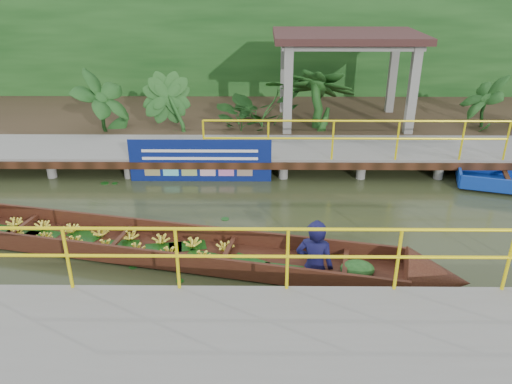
{
  "coord_description": "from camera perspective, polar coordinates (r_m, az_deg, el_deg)",
  "views": [
    {
      "loc": [
        0.4,
        -9.21,
        5.05
      ],
      "look_at": [
        0.31,
        0.5,
        0.6
      ],
      "focal_mm": 35.0,
      "sensor_mm": 36.0,
      "label": 1
    }
  ],
  "objects": [
    {
      "name": "blue_banner",
      "position": [
        12.61,
        -6.39,
        3.58
      ],
      "size": [
        3.57,
        0.04,
        1.12
      ],
      "color": "navy",
      "rests_on": "ground"
    },
    {
      "name": "vendor_boat",
      "position": [
        9.46,
        -7.62,
        -6.0
      ],
      "size": [
        10.63,
        3.22,
        2.36
      ],
      "rotation": [
        0.0,
        0.0,
        -0.21
      ],
      "color": "#33150E",
      "rests_on": "ground"
    },
    {
      "name": "near_dock",
      "position": [
        6.93,
        5.65,
        -18.76
      ],
      "size": [
        18.0,
        2.4,
        1.73
      ],
      "color": "gray",
      "rests_on": "ground"
    },
    {
      "name": "foliage_backdrop",
      "position": [
        19.46,
        -0.72,
        15.59
      ],
      "size": [
        30.0,
        0.8,
        4.0
      ],
      "primitive_type": "cube",
      "color": "#143D13",
      "rests_on": "ground"
    },
    {
      "name": "land_strip",
      "position": [
        17.4,
        -0.85,
        8.51
      ],
      "size": [
        30.0,
        8.0,
        0.45
      ],
      "primitive_type": "cube",
      "color": "#36281B",
      "rests_on": "ground"
    },
    {
      "name": "tropical_plants",
      "position": [
        15.06,
        6.64,
        10.28
      ],
      "size": [
        14.46,
        1.46,
        1.83
      ],
      "color": "#143D13",
      "rests_on": "ground"
    },
    {
      "name": "ground",
      "position": [
        10.51,
        -1.74,
        -4.11
      ],
      "size": [
        80.0,
        80.0,
        0.0
      ],
      "primitive_type": "plane",
      "color": "#282F17",
      "rests_on": "ground"
    },
    {
      "name": "far_dock",
      "position": [
        13.45,
        -1.16,
        4.73
      ],
      "size": [
        16.0,
        2.06,
        1.66
      ],
      "color": "gray",
      "rests_on": "ground"
    },
    {
      "name": "pavilion",
      "position": [
        15.89,
        10.32,
        16.16
      ],
      "size": [
        4.4,
        3.0,
        3.0
      ],
      "color": "gray",
      "rests_on": "ground"
    }
  ]
}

